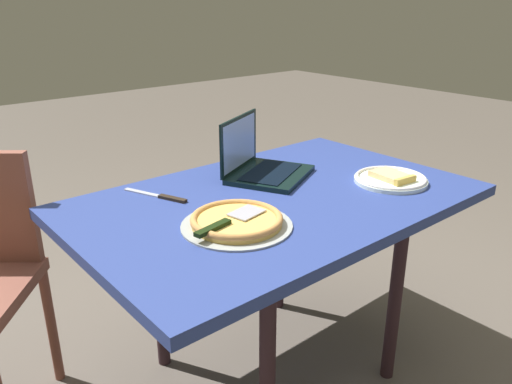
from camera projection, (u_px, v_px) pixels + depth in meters
ground_plane at (274, 368)px, 1.90m from camera, size 12.00×12.00×0.00m
dining_table at (276, 213)px, 1.67m from camera, size 1.31×0.84×0.70m
laptop at (261, 165)px, 1.82m from camera, size 0.37×0.35×0.21m
pizza_plate at (391, 179)px, 1.77m from camera, size 0.25×0.25×0.04m
pizza_tray at (237, 221)px, 1.42m from camera, size 0.32×0.32×0.04m
table_knife at (161, 196)px, 1.64m from camera, size 0.11×0.24×0.01m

